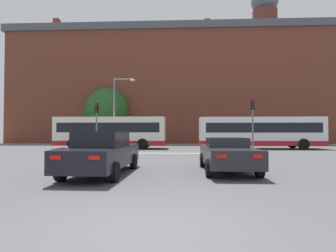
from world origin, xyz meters
TOP-DOWN VIEW (x-y plane):
  - ground_plane at (0.00, 0.00)m, footprint 400.00×400.00m
  - stop_line_strip at (0.00, 15.49)m, footprint 9.08×0.30m
  - far_pavement at (0.00, 29.93)m, footprint 70.09×2.50m
  - brick_civic_building at (-1.10, 38.57)m, footprint 48.27×12.71m
  - car_saloon_left at (-2.42, 5.55)m, footprint 2.05×4.97m
  - car_roadster_right at (2.37, 6.40)m, footprint 1.96×4.37m
  - bus_crossing_lead at (8.11, 21.19)m, footprint 11.42×2.65m
  - bus_crossing_trailing at (-6.19, 20.89)m, footprint 10.47×2.64m
  - traffic_light_near_left at (-6.15, 16.37)m, footprint 0.26×0.31m
  - traffic_light_far_left at (-6.08, 29.11)m, footprint 0.26×0.31m
  - traffic_light_near_right at (6.07, 16.15)m, footprint 0.26×0.31m
  - street_lamp_junction at (-5.63, 21.31)m, footprint 2.15×0.36m
  - pedestrian_waiting at (-3.32, 29.14)m, footprint 0.45×0.41m
  - pedestrian_walking_east at (8.05, 30.14)m, footprint 0.40×0.46m
  - tree_by_building at (-12.64, 34.53)m, footprint 4.41×4.41m
  - tree_kerbside at (-9.74, 32.18)m, footprint 6.05×6.05m
  - tree_distant at (14.89, 35.12)m, footprint 4.45×4.45m

SIDE VIEW (x-z plane):
  - ground_plane at x=0.00m, z-range 0.00..0.00m
  - stop_line_strip at x=0.00m, z-range 0.00..0.01m
  - far_pavement at x=0.00m, z-range 0.00..0.01m
  - car_roadster_right at x=2.37m, z-range 0.02..1.36m
  - car_saloon_left at x=-2.42m, z-range 0.01..1.60m
  - pedestrian_waiting at x=-3.32m, z-range 0.15..1.84m
  - pedestrian_walking_east at x=8.05m, z-range 0.15..1.87m
  - bus_crossing_lead at x=8.11m, z-range 0.11..3.10m
  - bus_crossing_trailing at x=-6.19m, z-range 0.11..3.13m
  - traffic_light_near_left at x=-6.15m, z-range 0.69..4.59m
  - traffic_light_near_right at x=6.07m, z-range 0.71..4.83m
  - traffic_light_far_left at x=-6.08m, z-range 0.76..5.33m
  - tree_by_building at x=-12.64m, z-range 0.96..7.52m
  - street_lamp_junction at x=-5.63m, z-range 0.79..7.76m
  - tree_kerbside at x=-9.74m, z-range 0.75..8.62m
  - tree_distant at x=14.89m, z-range 1.24..8.43m
  - brick_civic_building at x=-1.10m, z-range -3.67..21.42m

